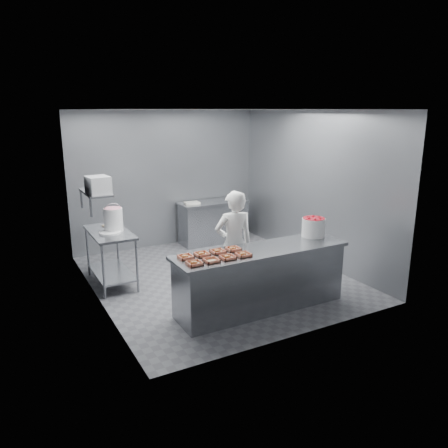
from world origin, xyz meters
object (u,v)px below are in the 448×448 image
Objects in this scene: back_counter at (213,222)px; tray_1 at (211,260)px; worker at (234,244)px; glaze_bucket at (113,219)px; tray_4 at (185,257)px; tray_0 at (194,263)px; tray_2 at (228,257)px; appliance at (98,185)px; prep_table at (111,249)px; tray_3 at (243,254)px; tray_7 at (233,249)px; tray_6 at (218,251)px; service_counter at (261,279)px; strawberry_tub at (313,227)px; tray_5 at (202,254)px.

tray_1 reaches higher than back_counter.
glaze_bucket is at bearing -34.01° from worker.
tray_4 is at bearing -122.80° from back_counter.
tray_2 is at bearing 0.00° from tray_0.
worker is at bearing -39.88° from appliance.
prep_table is 0.80× the size of back_counter.
tray_1 reaches higher than prep_table.
worker reaches higher than tray_3.
tray_4 and tray_7 have the same top height.
tray_0 reaches higher than tray_1.
tray_1 is 0.11× the size of worker.
tray_3 is at bearing -58.81° from prep_table.
tray_6 is 0.70m from worker.
back_counter is 3.50m from tray_6.
tray_7 is (0.00, 0.28, 0.00)m from tray_3.
tray_7 is (0.72, 0.28, 0.00)m from tray_0.
service_counter is 0.62m from tray_7.
back_counter is 3.35m from appliance.
prep_table is 6.40× the size of tray_4.
service_counter is at bearing 9.11° from tray_1.
tray_2 is 0.41× the size of glaze_bucket.
tray_0 is at bearing -172.36° from strawberry_tub.
tray_6 is 1.00× the size of tray_7.
tray_1 is (-1.76, -3.39, 0.47)m from back_counter.
appliance is (-1.43, 1.60, 0.77)m from tray_7.
tray_0 and tray_6 have the same top height.
glaze_bucket reaches higher than strawberry_tub.
tray_4 is (0.00, 0.28, 0.00)m from tray_0.
tray_2 is 1.00× the size of tray_7.
tray_2 is 1.00× the size of tray_5.
tray_3 and tray_6 have the same top height.
worker is (-1.01, -2.65, 0.37)m from back_counter.
tray_3 is at bearing -110.78° from back_counter.
tray_4 is at bearing -73.27° from prep_table.
back_counter is at bearing 60.43° from tray_5.
tray_7 is 0.11× the size of worker.
tray_5 is (0.24, 0.00, 0.00)m from tray_4.
service_counter is 0.79m from tray_6.
tray_3 is 0.11× the size of worker.
worker reaches higher than tray_7.
strawberry_tub is (1.04, 0.15, 0.60)m from service_counter.
tray_5 is at bearing 39.43° from worker.
back_counter is at bearing 62.52° from tray_1.
tray_7 is 0.55m from worker.
tray_4 is at bearing 131.29° from tray_1.
tray_1 is at bearing -48.71° from tray_4.
tray_2 is at bearing -65.24° from glaze_bucket.
tray_3 is at bearing -160.27° from service_counter.
tray_0 is at bearing -172.87° from service_counter.
service_counter is 7.37× the size of appliance.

